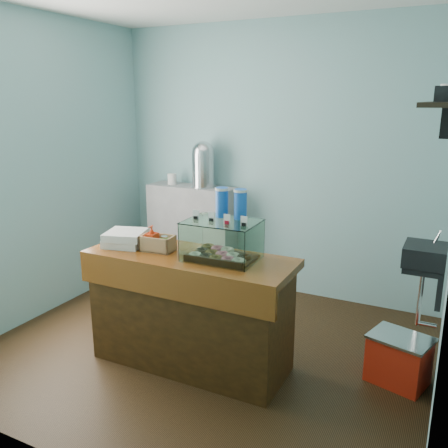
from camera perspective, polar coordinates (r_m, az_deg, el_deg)
The scene contains 9 objects.
ground at distance 4.13m, azimuth -2.11°, elevation -14.67°, with size 3.50×3.50×0.00m, color black.
room_shell at distance 3.61m, azimuth -1.94°, elevation 9.59°, with size 3.54×3.04×2.82m.
counter at distance 3.73m, azimuth -4.07°, elevation -10.23°, with size 1.60×0.60×0.90m.
back_shelf at distance 5.40m, azimuth -3.85°, elevation -1.17°, with size 1.00×0.32×1.10m, color gray.
display_case at distance 3.45m, azimuth -0.07°, elevation -1.46°, with size 0.53×0.40×0.51m.
condiment_crate at distance 3.68m, azimuth -8.14°, elevation -2.14°, with size 0.26×0.17×0.19m.
pastry_boxes at distance 3.86m, azimuth -11.75°, elevation -1.68°, with size 0.37×0.37×0.12m.
coffee_urn at distance 5.15m, azimuth -2.51°, elevation 7.31°, with size 0.27×0.27×0.50m.
red_cooler at distance 3.83m, azimuth 20.27°, elevation -15.02°, with size 0.49×0.42×0.37m.
Camera 1 is at (1.74, -3.15, 2.03)m, focal length 38.00 mm.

